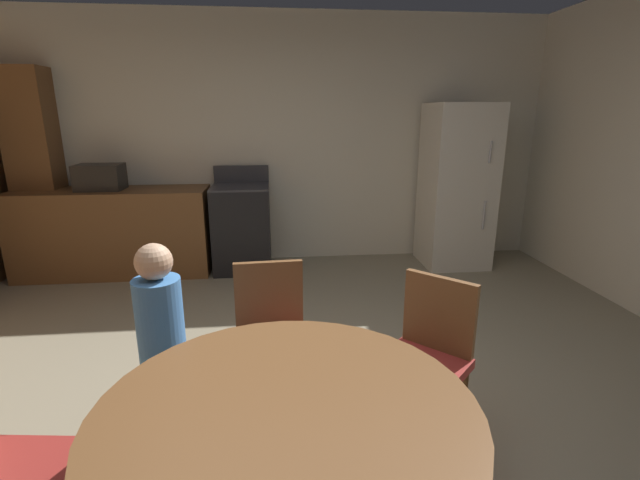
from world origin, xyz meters
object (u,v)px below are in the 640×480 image
Objects in this scene: chair_northeast at (427,352)px; person_child at (163,346)px; oven_range at (242,227)px; microwave at (100,177)px; refrigerator at (457,187)px; chair_north at (271,332)px; dining_table at (288,448)px.

person_child is (-1.29, 0.06, 0.08)m from chair_northeast.
microwave is (-1.40, -0.00, 0.56)m from oven_range.
microwave is (-3.75, 0.05, 0.15)m from refrigerator.
microwave reaches higher than chair_north.
chair_north and chair_northeast have the same top height.
chair_north reaches higher than dining_table.
dining_table is at bearing -0.00° from chair_northeast.
oven_range is 2.54m from chair_north.
dining_table is (0.38, -3.54, 0.14)m from oven_range.
person_child is at bearing -68.56° from chair_north.
chair_north is at bearing -129.43° from refrigerator.
oven_range is 2.50× the size of microwave.
dining_table is at bearing -63.32° from microwave.
chair_northeast is at bearing 50.96° from person_child.
dining_table is 1.42× the size of chair_north.
chair_north is 0.80× the size of person_child.
microwave is at bearing -93.50° from chair_northeast.
microwave is 3.98m from dining_table.
chair_northeast is (1.09, -2.82, 0.03)m from oven_range.
oven_range is 1.26× the size of chair_north.
dining_table is 1.02m from chair_north.
chair_northeast is (0.72, 0.72, -0.10)m from dining_table.
chair_north is at bearing -65.83° from chair_northeast.
chair_north is at bearing -82.85° from oven_range.
oven_range is at bearing 96.07° from dining_table.
person_child is (-0.51, -0.24, 0.08)m from chair_north.
chair_northeast is 1.30m from person_child.
person_child is (-2.55, -2.71, -0.30)m from refrigerator.
refrigerator is at bearing 137.22° from chair_north.
refrigerator reaches higher than dining_table.
oven_range is 3.03m from chair_northeast.
chair_north is 1.00× the size of chair_northeast.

